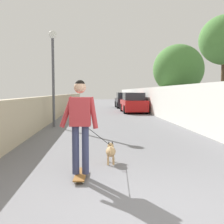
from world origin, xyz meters
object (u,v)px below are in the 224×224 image
Objects in this scene: person_skateboarder at (80,119)px; car_near at (133,103)px; tree_right_near at (178,69)px; car_far at (125,101)px; lamp_post at (53,62)px; dog at (111,151)px; skateboard at (81,174)px.

car_near is (15.47, -3.23, -0.39)m from person_skateboarder.
tree_right_near reaches higher than car_far.
car_near is 6.18m from car_far.
lamp_post is 9.78m from car_near.
lamp_post is (-4.09, 7.06, -0.03)m from tree_right_near.
lamp_post is 3.26× the size of dog.
lamp_post is 7.19m from dog.
car_near is (8.18, -4.85, -2.25)m from lamp_post.
tree_right_near reaches higher than skateboard.
tree_right_near reaches higher than person_skateboarder.
lamp_post is at bearing 19.61° from dog.
person_skateboarder is (-11.38, 5.43, -1.89)m from tree_right_near.
lamp_post is 15.33m from car_far.
person_skateboarder is 21.90m from car_far.
skateboard is (-11.38, 5.43, -2.93)m from tree_right_near.
tree_right_near is at bearing -24.91° from dog.
person_skateboarder is at bearing -167.44° from lamp_post.
tree_right_near is at bearing -59.88° from lamp_post.
lamp_post is 1.10× the size of car_far.
tree_right_near is 12.75m from person_skateboarder.
car_near reaches higher than skateboard.
skateboard is at bearing 171.52° from car_far.
car_far is (21.65, -3.23, -0.39)m from person_skateboarder.
tree_right_near is 1.16× the size of car_far.
lamp_post is 7.69m from person_skateboarder.
tree_right_near is 10.75m from car_far.
tree_right_near is 1.16× the size of car_near.
lamp_post is 2.50× the size of person_skateboarder.
tree_right_near reaches higher than lamp_post.
dog is (-10.38, 4.82, -2.72)m from tree_right_near.
person_skateboarder is at bearing 168.22° from car_near.
skateboard is 0.21× the size of car_far.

